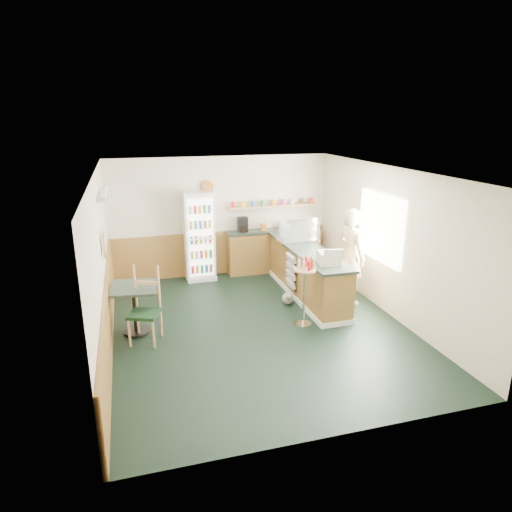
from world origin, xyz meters
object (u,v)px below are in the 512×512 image
object	(u,v)px
cash_register	(329,258)
cafe_table	(135,300)
drinks_fridge	(199,236)
display_case	(298,231)
shopkeeper	(351,256)
condiment_stand	(304,281)
cafe_chair	(143,302)

from	to	relation	value
cash_register	cafe_table	size ratio (longest dim) A/B	0.45
drinks_fridge	display_case	xyz separation A→B (m)	(1.91, -1.09, 0.26)
shopkeeper	drinks_fridge	bearing A→B (deg)	38.89
condiment_stand	cafe_table	world-z (taller)	condiment_stand
drinks_fridge	display_case	distance (m)	2.21
condiment_stand	cafe_chair	size ratio (longest dim) A/B	0.97
cash_register	shopkeeper	xyz separation A→B (m)	(0.70, 0.50, -0.18)
cafe_chair	condiment_stand	bearing A→B (deg)	17.37
shopkeeper	condiment_stand	distance (m)	1.46
cafe_chair	display_case	bearing A→B (deg)	47.73
display_case	condiment_stand	xyz separation A→B (m)	(-0.56, -1.80, -0.43)
cafe_chair	cash_register	bearing A→B (deg)	22.23
display_case	shopkeeper	bearing A→B (deg)	-56.69
display_case	cafe_table	distance (m)	3.70
drinks_fridge	cafe_chair	xyz separation A→B (m)	(-1.36, -2.67, -0.34)
display_case	drinks_fridge	bearing A→B (deg)	150.30
shopkeeper	cafe_chair	xyz separation A→B (m)	(-3.97, -0.51, -0.29)
cafe_table	drinks_fridge	bearing A→B (deg)	58.19
condiment_stand	cafe_chair	bearing A→B (deg)	175.45
display_case	cafe_table	world-z (taller)	display_case
cafe_table	cafe_chair	xyz separation A→B (m)	(0.13, -0.26, 0.05)
drinks_fridge	display_case	size ratio (longest dim) A/B	2.37
display_case	cafe_chair	bearing A→B (deg)	-154.19
shopkeeper	cafe_table	bearing A→B (deg)	81.95
shopkeeper	condiment_stand	size ratio (longest dim) A/B	1.55
cash_register	display_case	bearing A→B (deg)	101.51
display_case	cafe_chair	world-z (taller)	display_case
display_case	cafe_chair	xyz separation A→B (m)	(-3.27, -1.58, -0.60)
cafe_chair	shopkeeper	bearing A→B (deg)	29.31
drinks_fridge	cafe_table	world-z (taller)	drinks_fridge
shopkeeper	cash_register	bearing A→B (deg)	113.80
cash_register	condiment_stand	distance (m)	0.68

